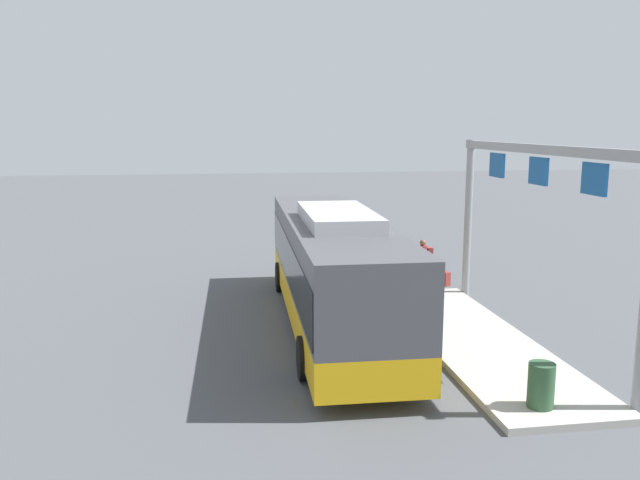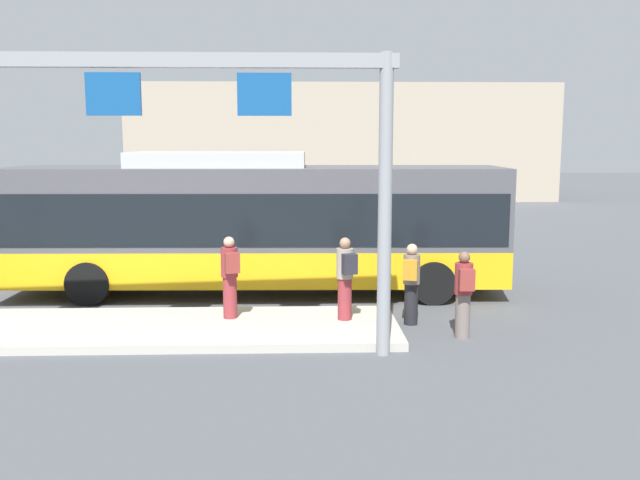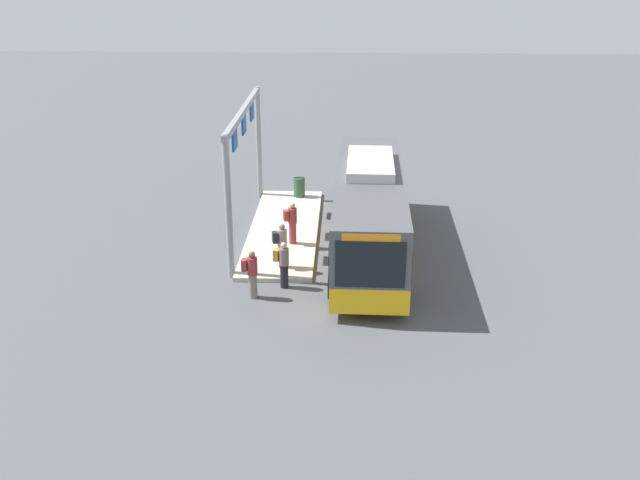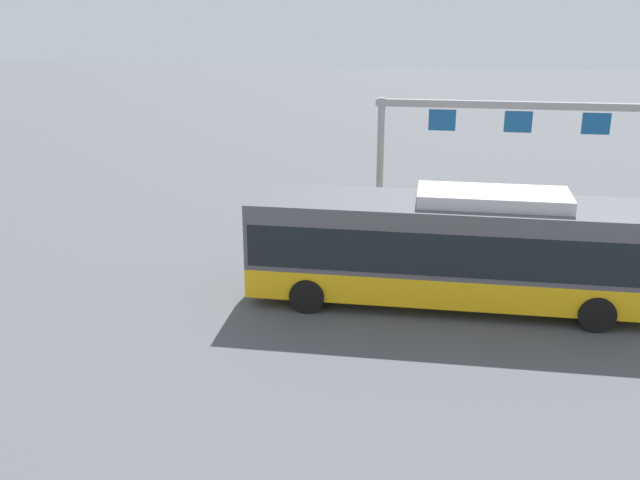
{
  "view_description": "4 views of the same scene",
  "coord_description": "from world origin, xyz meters",
  "px_view_note": "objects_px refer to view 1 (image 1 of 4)",
  "views": [
    {
      "loc": [
        -17.28,
        3.04,
        5.64
      ],
      "look_at": [
        4.06,
        -0.27,
        1.77
      ],
      "focal_mm": 35.95,
      "sensor_mm": 36.0,
      "label": 1
    },
    {
      "loc": [
        1.02,
        -16.6,
        3.76
      ],
      "look_at": [
        1.55,
        -0.25,
        1.35
      ],
      "focal_mm": 38.51,
      "sensor_mm": 36.0,
      "label": 2
    },
    {
      "loc": [
        25.84,
        -0.93,
        10.77
      ],
      "look_at": [
        2.82,
        -1.77,
        1.58
      ],
      "focal_mm": 40.44,
      "sensor_mm": 36.0,
      "label": 3
    },
    {
      "loc": [
        1.23,
        20.53,
        9.11
      ],
      "look_at": [
        3.99,
        -0.3,
        1.7
      ],
      "focal_mm": 42.36,
      "sensor_mm": 36.0,
      "label": 4
    }
  ],
  "objects_px": {
    "bus_main": "(333,264)",
    "person_waiting_mid": "(420,271)",
    "trash_bin": "(541,385)",
    "person_waiting_far": "(438,289)",
    "person_waiting_near": "(423,261)",
    "person_boarding": "(403,267)"
  },
  "relations": [
    {
      "from": "person_waiting_near",
      "to": "person_waiting_far",
      "type": "height_order",
      "value": "person_waiting_far"
    },
    {
      "from": "bus_main",
      "to": "person_boarding",
      "type": "relative_size",
      "value": 7.18
    },
    {
      "from": "person_boarding",
      "to": "trash_bin",
      "type": "distance_m",
      "value": 9.54
    },
    {
      "from": "bus_main",
      "to": "trash_bin",
      "type": "height_order",
      "value": "bus_main"
    },
    {
      "from": "person_boarding",
      "to": "person_waiting_mid",
      "type": "height_order",
      "value": "person_waiting_mid"
    },
    {
      "from": "person_waiting_far",
      "to": "trash_bin",
      "type": "distance_m",
      "value": 5.88
    },
    {
      "from": "person_waiting_near",
      "to": "person_waiting_mid",
      "type": "distance_m",
      "value": 2.34
    },
    {
      "from": "person_waiting_far",
      "to": "person_waiting_mid",
      "type": "bearing_deg",
      "value": -112.94
    },
    {
      "from": "trash_bin",
      "to": "person_waiting_mid",
      "type": "bearing_deg",
      "value": -0.85
    },
    {
      "from": "person_waiting_near",
      "to": "trash_bin",
      "type": "bearing_deg",
      "value": 86.54
    },
    {
      "from": "trash_bin",
      "to": "person_waiting_far",
      "type": "bearing_deg",
      "value": 0.8
    },
    {
      "from": "person_boarding",
      "to": "person_waiting_far",
      "type": "xyz_separation_m",
      "value": [
        -3.67,
        0.03,
        0.16
      ]
    },
    {
      "from": "person_waiting_mid",
      "to": "person_waiting_far",
      "type": "bearing_deg",
      "value": 67.82
    },
    {
      "from": "person_waiting_far",
      "to": "person_boarding",
      "type": "bearing_deg",
      "value": -108.36
    },
    {
      "from": "person_waiting_far",
      "to": "trash_bin",
      "type": "xyz_separation_m",
      "value": [
        -5.87,
        -0.08,
        -0.44
      ]
    },
    {
      "from": "person_waiting_mid",
      "to": "bus_main",
      "type": "bearing_deg",
      "value": 14.56
    },
    {
      "from": "person_boarding",
      "to": "trash_bin",
      "type": "relative_size",
      "value": 1.86
    },
    {
      "from": "trash_bin",
      "to": "bus_main",
      "type": "bearing_deg",
      "value": 26.33
    },
    {
      "from": "person_waiting_mid",
      "to": "trash_bin",
      "type": "height_order",
      "value": "person_waiting_mid"
    },
    {
      "from": "person_waiting_near",
      "to": "person_waiting_mid",
      "type": "bearing_deg",
      "value": 71.44
    },
    {
      "from": "bus_main",
      "to": "person_waiting_mid",
      "type": "height_order",
      "value": "bus_main"
    },
    {
      "from": "person_waiting_near",
      "to": "person_waiting_far",
      "type": "xyz_separation_m",
      "value": [
        -4.51,
        1.01,
        0.16
      ]
    }
  ]
}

